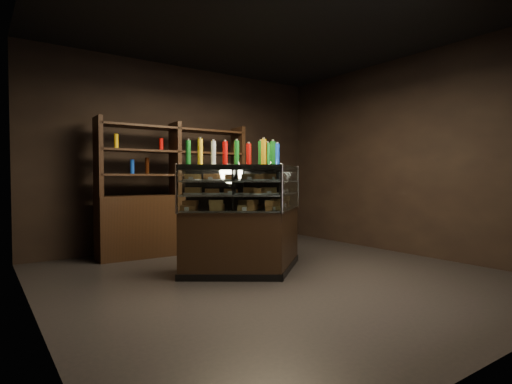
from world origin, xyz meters
TOP-DOWN VIEW (x-y plane):
  - ground at (0.00, 0.00)m, footprint 5.00×5.00m
  - room_shell at (0.00, 0.00)m, footprint 5.02×5.02m
  - display_case at (-0.13, 0.37)m, footprint 1.88×1.24m
  - food_display at (-0.13, 0.37)m, footprint 1.57×0.84m
  - bottles_top at (-0.13, 0.37)m, footprint 1.40×0.70m
  - potted_conifer at (0.59, 0.88)m, footprint 0.40×0.40m
  - back_shelving at (-0.38, 2.05)m, footprint 2.31×0.47m

SIDE VIEW (x-z plane):
  - ground at x=0.00m, z-range 0.00..0.00m
  - display_case at x=-0.13m, z-range -0.21..1.10m
  - potted_conifer at x=0.59m, z-range 0.06..0.91m
  - back_shelving at x=-0.38m, z-range -0.39..1.61m
  - food_display at x=-0.13m, z-range 0.82..1.23m
  - bottles_top at x=-0.13m, z-range 1.30..1.60m
  - room_shell at x=0.00m, z-range 0.44..3.45m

